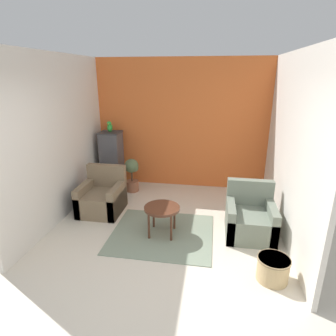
{
  "coord_description": "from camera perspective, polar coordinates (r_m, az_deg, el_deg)",
  "views": [
    {
      "loc": [
        0.72,
        -2.61,
        2.46
      ],
      "look_at": [
        0.0,
        1.73,
        0.98
      ],
      "focal_mm": 30.0,
      "sensor_mm": 36.0,
      "label": 1
    }
  ],
  "objects": [
    {
      "name": "armchair_left",
      "position": [
        5.4,
        -13.2,
        -5.91
      ],
      "size": [
        0.74,
        0.78,
        0.82
      ],
      "color": "#7A664C",
      "rests_on": "ground_plane"
    },
    {
      "name": "wall_right",
      "position": [
        4.62,
        23.89,
        3.71
      ],
      "size": [
        0.06,
        3.46,
        2.8
      ],
      "color": "silver",
      "rests_on": "ground_plane"
    },
    {
      "name": "area_rug",
      "position": [
        4.67,
        -1.2,
        -13.14
      ],
      "size": [
        1.61,
        1.44,
        0.01
      ],
      "color": "gray",
      "rests_on": "ground_plane"
    },
    {
      "name": "ground_plane",
      "position": [
        3.66,
        -4.88,
        -23.73
      ],
      "size": [
        20.0,
        20.0,
        0.0
      ],
      "primitive_type": "plane",
      "color": "beige",
      "rests_on": "ground"
    },
    {
      "name": "potted_plant",
      "position": [
        6.14,
        -7.39,
        -0.97
      ],
      "size": [
        0.33,
        0.3,
        0.73
      ],
      "color": "brown",
      "rests_on": "ground_plane"
    },
    {
      "name": "coffee_table",
      "position": [
        4.46,
        -1.24,
        -8.57
      ],
      "size": [
        0.56,
        0.56,
        0.48
      ],
      "color": "#512D1E",
      "rests_on": "ground_plane"
    },
    {
      "name": "armchair_right",
      "position": [
        4.73,
        16.28,
        -9.87
      ],
      "size": [
        0.74,
        0.78,
        0.82
      ],
      "color": "slate",
      "rests_on": "ground_plane"
    },
    {
      "name": "wicker_basket",
      "position": [
        3.92,
        20.54,
        -18.53
      ],
      "size": [
        0.4,
        0.4,
        0.31
      ],
      "color": "tan",
      "rests_on": "ground_plane"
    },
    {
      "name": "wall_left",
      "position": [
        5.18,
        -21.23,
        5.51
      ],
      "size": [
        0.06,
        3.46,
        2.8
      ],
      "color": "silver",
      "rests_on": "ground_plane"
    },
    {
      "name": "wall_back_accent",
      "position": [
        6.23,
        2.7,
        8.78
      ],
      "size": [
        3.84,
        0.06,
        2.8
      ],
      "color": "orange",
      "rests_on": "ground_plane"
    },
    {
      "name": "birdcage",
      "position": [
        6.43,
        -11.32,
        1.68
      ],
      "size": [
        0.45,
        0.45,
        1.26
      ],
      "color": "#353539",
      "rests_on": "ground_plane"
    },
    {
      "name": "parrot",
      "position": [
        6.26,
        -11.74,
        8.18
      ],
      "size": [
        0.11,
        0.2,
        0.24
      ],
      "color": "green",
      "rests_on": "birdcage"
    }
  ]
}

